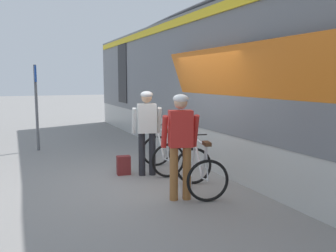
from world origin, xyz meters
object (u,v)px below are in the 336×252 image
object	(u,v)px
backpack_on_platform	(124,165)
platform_sign_post	(36,93)
water_bottle_near_the_bikes	(190,182)
cyclist_far_in_white	(147,125)
bicycle_near_silver	(200,170)
train_car	(287,81)
bicycle_far_white	(162,153)
cyclist_near_in_red	(180,137)

from	to	relation	value
backpack_on_platform	platform_sign_post	distance (m)	4.05
backpack_on_platform	platform_sign_post	xyz separation A→B (m)	(-1.48, 3.49, 1.42)
water_bottle_near_the_bikes	cyclist_far_in_white	bearing A→B (deg)	108.82
cyclist_far_in_white	platform_sign_post	size ratio (longest dim) A/B	0.73
cyclist_far_in_white	bicycle_near_silver	distance (m)	1.67
train_car	backpack_on_platform	size ratio (longest dim) A/B	52.57
train_car	platform_sign_post	distance (m)	6.64
cyclist_far_in_white	bicycle_near_silver	world-z (taller)	cyclist_far_in_white
bicycle_near_silver	platform_sign_post	world-z (taller)	platform_sign_post
backpack_on_platform	bicycle_far_white	bearing A→B (deg)	0.96
water_bottle_near_the_bikes	backpack_on_platform	bearing A→B (deg)	121.04
bicycle_far_white	platform_sign_post	distance (m)	4.43
bicycle_far_white	bicycle_near_silver	bearing A→B (deg)	-88.00
platform_sign_post	train_car	bearing A→B (deg)	-43.44
train_car	cyclist_far_in_white	xyz separation A→B (m)	(-2.89, 0.84, -0.91)
cyclist_far_in_white	platform_sign_post	distance (m)	4.23
water_bottle_near_the_bikes	platform_sign_post	xyz separation A→B (m)	(-2.33, 4.90, 1.50)
water_bottle_near_the_bikes	cyclist_near_in_red	bearing A→B (deg)	-130.65
cyclist_near_in_red	platform_sign_post	xyz separation A→B (m)	(-1.90, 5.40, 0.57)
cyclist_far_in_white	platform_sign_post	bearing A→B (deg)	117.35
cyclist_far_in_white	platform_sign_post	xyz separation A→B (m)	(-1.92, 3.72, 0.57)
bicycle_far_white	platform_sign_post	world-z (taller)	platform_sign_post
cyclist_far_in_white	water_bottle_near_the_bikes	size ratio (longest dim) A/B	7.37
train_car	water_bottle_near_the_bikes	xyz separation A→B (m)	(-2.48, -0.34, -1.85)
cyclist_far_in_white	water_bottle_near_the_bikes	bearing A→B (deg)	-71.18
bicycle_near_silver	water_bottle_near_the_bikes	distance (m)	0.41
bicycle_near_silver	platform_sign_post	bearing A→B (deg)	114.71
cyclist_far_in_white	bicycle_far_white	distance (m)	0.78
backpack_on_platform	water_bottle_near_the_bikes	bearing A→B (deg)	-53.10
cyclist_near_in_red	water_bottle_near_the_bikes	bearing A→B (deg)	49.35
cyclist_near_in_red	backpack_on_platform	distance (m)	2.13
cyclist_near_in_red	backpack_on_platform	bearing A→B (deg)	102.46
bicycle_near_silver	backpack_on_platform	world-z (taller)	bicycle_near_silver
bicycle_near_silver	bicycle_far_white	distance (m)	1.62
cyclist_far_in_white	bicycle_far_white	size ratio (longest dim) A/B	1.52
cyclist_near_in_red	water_bottle_near_the_bikes	xyz separation A→B (m)	(0.43, 0.50, -0.93)
bicycle_near_silver	backpack_on_platform	size ratio (longest dim) A/B	3.03
train_car	platform_sign_post	xyz separation A→B (m)	(-4.81, 4.56, -0.34)
cyclist_near_in_red	bicycle_near_silver	xyz separation A→B (m)	(0.49, 0.21, -0.65)
cyclist_near_in_red	water_bottle_near_the_bikes	distance (m)	1.14
cyclist_near_in_red	cyclist_far_in_white	distance (m)	1.68
cyclist_near_in_red	bicycle_near_silver	distance (m)	0.84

